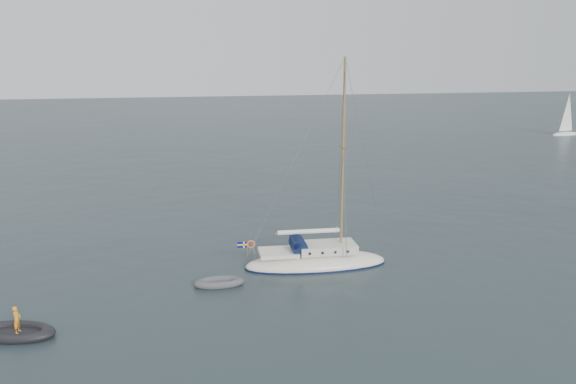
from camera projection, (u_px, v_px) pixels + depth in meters
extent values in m
plane|color=black|center=(316.00, 266.00, 31.62)|extent=(300.00, 300.00, 0.00)
ellipsoid|color=white|center=(316.00, 263.00, 31.66)|extent=(8.03, 2.50, 1.34)
cube|color=silver|center=(327.00, 247.00, 31.59)|extent=(3.21, 1.70, 0.49)
cube|color=white|center=(279.00, 253.00, 31.02)|extent=(2.14, 1.70, 0.22)
cylinder|color=#0C1636|center=(298.00, 245.00, 31.17)|extent=(0.86, 1.47, 0.86)
cube|color=#0C1636|center=(295.00, 242.00, 31.09)|extent=(0.40, 1.47, 0.36)
cylinder|color=olive|center=(342.00, 157.00, 30.59)|extent=(0.13, 0.13, 10.71)
cylinder|color=olive|center=(343.00, 148.00, 30.46)|extent=(0.04, 1.96, 0.04)
cylinder|color=olive|center=(309.00, 232.00, 31.13)|extent=(3.75, 0.09, 0.09)
cylinder|color=silver|center=(309.00, 232.00, 31.12)|extent=(3.49, 0.25, 0.25)
cylinder|color=gray|center=(253.00, 249.00, 30.61)|extent=(0.04, 1.96, 0.04)
torus|color=#FF5721|center=(251.00, 246.00, 31.11)|extent=(0.48, 0.09, 0.48)
cylinder|color=olive|center=(248.00, 251.00, 30.57)|extent=(0.03, 0.03, 0.80)
cube|color=#050C72|center=(243.00, 246.00, 30.45)|extent=(0.54, 0.02, 0.34)
cube|color=yellow|center=(243.00, 246.00, 30.45)|extent=(0.55, 0.03, 0.08)
cube|color=yellow|center=(245.00, 246.00, 30.47)|extent=(0.08, 0.03, 0.36)
cylinder|color=black|center=(303.00, 244.00, 32.15)|extent=(0.16, 0.05, 0.16)
cylinder|color=black|center=(311.00, 254.00, 30.52)|extent=(0.16, 0.05, 0.16)
cylinder|color=black|center=(315.00, 243.00, 32.30)|extent=(0.16, 0.05, 0.16)
cylinder|color=black|center=(324.00, 253.00, 30.68)|extent=(0.16, 0.05, 0.16)
cylinder|color=black|center=(327.00, 242.00, 32.46)|extent=(0.16, 0.05, 0.16)
cylinder|color=black|center=(336.00, 252.00, 30.83)|extent=(0.16, 0.05, 0.16)
cylinder|color=black|center=(339.00, 241.00, 32.62)|extent=(0.16, 0.05, 0.16)
cylinder|color=black|center=(348.00, 251.00, 30.99)|extent=(0.16, 0.05, 0.16)
cube|color=#525257|center=(219.00, 283.00, 28.90)|extent=(1.58, 0.65, 0.09)
cube|color=black|center=(14.00, 333.00, 23.62)|extent=(2.22, 0.93, 0.11)
imported|color=orange|center=(17.00, 319.00, 23.52)|extent=(0.31, 0.45, 1.18)
ellipsoid|color=silver|center=(565.00, 135.00, 86.39)|extent=(5.25, 1.75, 0.87)
cylinder|color=gray|center=(568.00, 112.00, 85.59)|extent=(0.09, 0.09, 6.12)
cone|color=silver|center=(568.00, 112.00, 85.58)|extent=(2.80, 2.80, 5.68)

